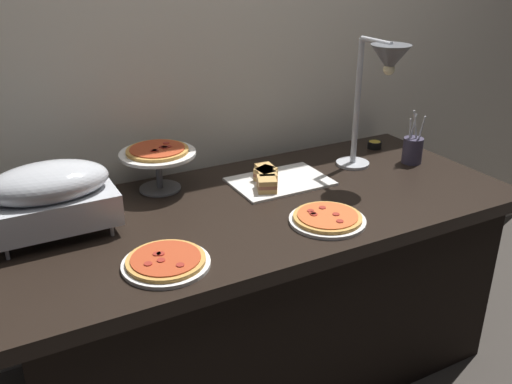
{
  "coord_description": "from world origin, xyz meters",
  "views": [
    {
      "loc": [
        -0.87,
        -1.6,
        1.62
      ],
      "look_at": [
        -0.02,
        0.0,
        0.81
      ],
      "focal_mm": 38.99,
      "sensor_mm": 36.0,
      "label": 1
    }
  ],
  "objects_px": {
    "heat_lamp": "(383,73)",
    "sauce_cup_near": "(374,144)",
    "pizza_plate_front": "(327,219)",
    "utensil_holder": "(413,150)",
    "chafing_dish": "(51,195)",
    "pizza_plate_center": "(166,262)",
    "sandwich_platter": "(272,179)",
    "pizza_plate_raised_stand": "(158,156)"
  },
  "relations": [
    {
      "from": "heat_lamp",
      "to": "sauce_cup_near",
      "type": "xyz_separation_m",
      "value": [
        0.22,
        0.26,
        -0.4
      ]
    },
    {
      "from": "sauce_cup_near",
      "to": "pizza_plate_front",
      "type": "bearing_deg",
      "value": -140.35
    },
    {
      "from": "utensil_holder",
      "to": "chafing_dish",
      "type": "bearing_deg",
      "value": 178.04
    },
    {
      "from": "pizza_plate_center",
      "to": "sauce_cup_near",
      "type": "bearing_deg",
      "value": 23.58
    },
    {
      "from": "chafing_dish",
      "to": "utensil_holder",
      "type": "xyz_separation_m",
      "value": [
        1.47,
        -0.05,
        -0.08
      ]
    },
    {
      "from": "pizza_plate_front",
      "to": "sauce_cup_near",
      "type": "distance_m",
      "value": 0.81
    },
    {
      "from": "chafing_dish",
      "to": "pizza_plate_center",
      "type": "height_order",
      "value": "chafing_dish"
    },
    {
      "from": "utensil_holder",
      "to": "sandwich_platter",
      "type": "bearing_deg",
      "value": 173.16
    },
    {
      "from": "chafing_dish",
      "to": "sandwich_platter",
      "type": "height_order",
      "value": "chafing_dish"
    },
    {
      "from": "utensil_holder",
      "to": "pizza_plate_center",
      "type": "bearing_deg",
      "value": -166.1
    },
    {
      "from": "utensil_holder",
      "to": "heat_lamp",
      "type": "bearing_deg",
      "value": -170.82
    },
    {
      "from": "sandwich_platter",
      "to": "chafing_dish",
      "type": "bearing_deg",
      "value": -178.11
    },
    {
      "from": "pizza_plate_center",
      "to": "utensil_holder",
      "type": "xyz_separation_m",
      "value": [
        1.22,
        0.3,
        0.05
      ]
    },
    {
      "from": "sandwich_platter",
      "to": "utensil_holder",
      "type": "bearing_deg",
      "value": -6.84
    },
    {
      "from": "pizza_plate_front",
      "to": "sauce_cup_near",
      "type": "relative_size",
      "value": 4.05
    },
    {
      "from": "pizza_plate_center",
      "to": "pizza_plate_raised_stand",
      "type": "relative_size",
      "value": 0.91
    },
    {
      "from": "utensil_holder",
      "to": "sauce_cup_near",
      "type": "bearing_deg",
      "value": 95.51
    },
    {
      "from": "sandwich_platter",
      "to": "sauce_cup_near",
      "type": "height_order",
      "value": "sandwich_platter"
    },
    {
      "from": "sandwich_platter",
      "to": "sauce_cup_near",
      "type": "distance_m",
      "value": 0.64
    },
    {
      "from": "chafing_dish",
      "to": "pizza_plate_center",
      "type": "relative_size",
      "value": 1.51
    },
    {
      "from": "chafing_dish",
      "to": "heat_lamp",
      "type": "xyz_separation_m",
      "value": [
        1.23,
        -0.09,
        0.28
      ]
    },
    {
      "from": "pizza_plate_raised_stand",
      "to": "utensil_holder",
      "type": "bearing_deg",
      "value": -12.81
    },
    {
      "from": "chafing_dish",
      "to": "heat_lamp",
      "type": "bearing_deg",
      "value": -4.14
    },
    {
      "from": "heat_lamp",
      "to": "pizza_plate_raised_stand",
      "type": "xyz_separation_m",
      "value": [
        -0.81,
        0.28,
        -0.28
      ]
    },
    {
      "from": "chafing_dish",
      "to": "utensil_holder",
      "type": "distance_m",
      "value": 1.47
    },
    {
      "from": "chafing_dish",
      "to": "pizza_plate_raised_stand",
      "type": "height_order",
      "value": "chafing_dish"
    },
    {
      "from": "sauce_cup_near",
      "to": "sandwich_platter",
      "type": "bearing_deg",
      "value": -167.0
    },
    {
      "from": "heat_lamp",
      "to": "utensil_holder",
      "type": "xyz_separation_m",
      "value": [
        0.24,
        0.04,
        -0.36
      ]
    },
    {
      "from": "pizza_plate_center",
      "to": "sauce_cup_near",
      "type": "distance_m",
      "value": 1.31
    },
    {
      "from": "heat_lamp",
      "to": "utensil_holder",
      "type": "relative_size",
      "value": 2.33
    },
    {
      "from": "chafing_dish",
      "to": "utensil_holder",
      "type": "relative_size",
      "value": 1.71
    },
    {
      "from": "sauce_cup_near",
      "to": "chafing_dish",
      "type": "bearing_deg",
      "value": -173.24
    },
    {
      "from": "chafing_dish",
      "to": "sandwich_platter",
      "type": "distance_m",
      "value": 0.83
    },
    {
      "from": "pizza_plate_raised_stand",
      "to": "pizza_plate_front",
      "type": "bearing_deg",
      "value": -52.68
    },
    {
      "from": "pizza_plate_center",
      "to": "pizza_plate_raised_stand",
      "type": "distance_m",
      "value": 0.58
    },
    {
      "from": "pizza_plate_center",
      "to": "sandwich_platter",
      "type": "relative_size",
      "value": 0.69
    },
    {
      "from": "chafing_dish",
      "to": "pizza_plate_front",
      "type": "height_order",
      "value": "chafing_dish"
    },
    {
      "from": "pizza_plate_center",
      "to": "sauce_cup_near",
      "type": "xyz_separation_m",
      "value": [
        1.2,
        0.52,
        0.0
      ]
    },
    {
      "from": "heat_lamp",
      "to": "sauce_cup_near",
      "type": "relative_size",
      "value": 8.33
    },
    {
      "from": "sandwich_platter",
      "to": "utensil_holder",
      "type": "distance_m",
      "value": 0.65
    },
    {
      "from": "pizza_plate_center",
      "to": "sauce_cup_near",
      "type": "relative_size",
      "value": 4.05
    },
    {
      "from": "pizza_plate_raised_stand",
      "to": "heat_lamp",
      "type": "bearing_deg",
      "value": -18.87
    }
  ]
}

